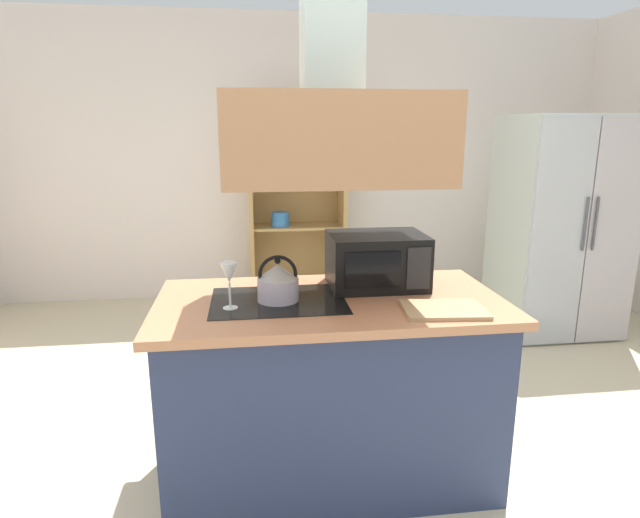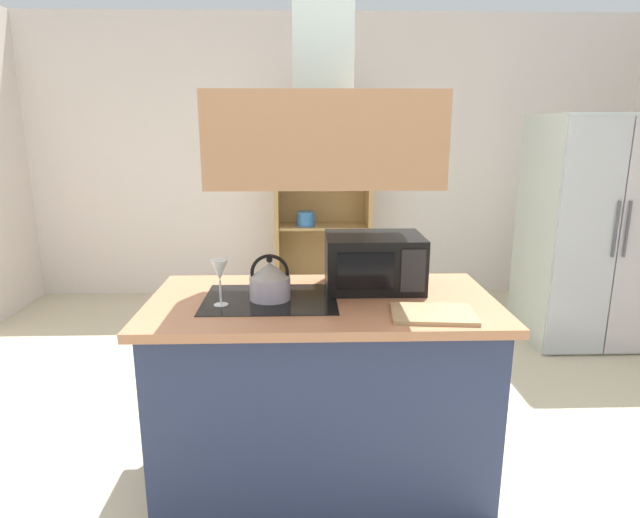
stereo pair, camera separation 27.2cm
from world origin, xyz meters
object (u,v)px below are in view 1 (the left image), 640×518
Objects in this scene: refrigerator at (559,226)px; cutting_board at (444,310)px; dish_cabinet at (296,217)px; wine_glass_on_counter at (229,275)px; microwave at (377,260)px; kettle at (278,282)px.

refrigerator is 2.55m from cutting_board.
refrigerator reaches higher than cutting_board.
refrigerator is 0.97× the size of dish_cabinet.
cutting_board is at bearing -131.44° from refrigerator.
refrigerator is 2.34m from dish_cabinet.
wine_glass_on_counter is at bearing -100.61° from dish_cabinet.
microwave is 2.23× the size of wine_glass_on_counter.
microwave reaches higher than kettle.
cutting_board is (0.69, -0.24, -0.08)m from kettle.
refrigerator is at bearing 35.18° from kettle.
microwave is (-0.20, 0.41, 0.12)m from cutting_board.
wine_glass_on_counter is at bearing -160.49° from microwave.
kettle is (-2.38, -1.68, 0.11)m from refrigerator.
dish_cabinet is at bearing 79.39° from wine_glass_on_counter.
wine_glass_on_counter is (-0.21, -0.08, 0.06)m from kettle.
refrigerator is at bearing 34.17° from wine_glass_on_counter.
refrigerator reaches higher than kettle.
microwave is (0.49, 0.17, 0.04)m from kettle.
microwave reaches higher than wine_glass_on_counter.
dish_cabinet is at bearing 93.46° from microwave.
wine_glass_on_counter is at bearing -158.90° from kettle.
microwave is at bearing -86.54° from dish_cabinet.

